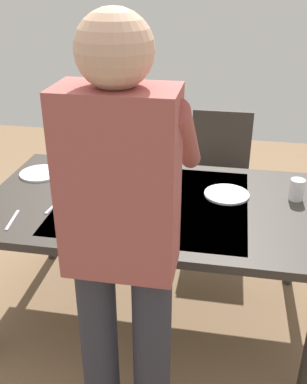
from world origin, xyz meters
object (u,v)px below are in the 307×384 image
Objects in this scene: person_server at (123,241)px; dinner_plate_near at (227,194)px; water_cup_near_right at (142,166)px; wine_glass_left at (123,150)px; serving_bowl_pasta at (94,218)px; chair_near at (219,171)px; dinner_plate_far at (40,173)px; dining_table at (153,212)px; wine_bottle at (160,196)px; water_cup_near_left at (297,190)px; water_cup_far_left at (93,170)px.

person_server is 0.97m from dinner_plate_near.
person_server is at bearing 98.38° from water_cup_near_right.
person_server is 1.19m from wine_glass_left.
serving_bowl_pasta is (-0.03, 0.67, -0.07)m from wine_glass_left.
chair_near is 3.96× the size of dinner_plate_far.
water_cup_near_right reaches higher than dining_table.
dining_table is at bearing -68.53° from wine_bottle.
dining_table is 11.18× the size of wine_glass_left.
dinner_plate_far is (0.75, -0.35, -0.10)m from wine_bottle.
wine_bottle is at bearing 77.03° from chair_near.
serving_bowl_pasta is 0.71m from dinner_plate_near.
chair_near is 3.03× the size of serving_bowl_pasta.
water_cup_near_right is at bearing -68.78° from wine_bottle.
wine_glass_left is at bearing -76.04° from person_server.
dinner_plate_far is at bearing -45.97° from serving_bowl_pasta.
serving_bowl_pasta is at bearing 34.42° from dinner_plate_near.
wine_glass_left is 0.66× the size of dinner_plate_near.
dining_table is 0.39m from dinner_plate_near.
water_cup_near_right is (-0.13, 0.07, -0.06)m from wine_glass_left.
water_cup_near_left reaches higher than water_cup_far_left.
dinner_plate_far is at bearing -52.96° from person_server.
person_server reaches higher than dinner_plate_near.
dinner_plate_far is (0.98, 0.67, 0.20)m from chair_near.
dinner_plate_near is (-0.36, -0.13, 0.07)m from dining_table.
dinner_plate_near is at bearing -110.29° from person_server.
dinner_plate_near is at bearing 174.04° from water_cup_far_left.
person_server reaches higher than serving_bowl_pasta.
person_server reaches higher than water_cup_far_left.
wine_bottle is at bearing 42.62° from dinner_plate_near.
wine_glass_left is at bearing -87.81° from serving_bowl_pasta.
wine_glass_left is (0.25, -0.40, 0.17)m from dining_table.
person_server is at bearing 53.34° from water_cup_near_left.
water_cup_near_right is at bearing -168.05° from dinner_plate_far.
dinner_plate_far is (0.46, -0.48, -0.03)m from serving_bowl_pasta.
water_cup_near_left is 0.48× the size of dinner_plate_near.
dining_table is at bearing 19.61° from dinner_plate_near.
dining_table is 7.34× the size of dinner_plate_far.
wine_bottle reaches higher than water_cup_near_right.
serving_bowl_pasta is 1.30× the size of dinner_plate_far.
water_cup_near_right is (0.18, -0.47, -0.07)m from wine_bottle.
chair_near reaches higher than water_cup_near_left.
dining_table is at bearing 151.48° from water_cup_far_left.
wine_bottle is at bearing 119.62° from wine_glass_left.
person_server reaches higher than chair_near.
dining_table is 0.72m from dinner_plate_far.
chair_near is at bearing -145.71° from dinner_plate_far.
wine_glass_left reaches higher than water_cup_far_left.
dinner_plate_near is (0.34, 0.02, -0.05)m from water_cup_near_left.
serving_bowl_pasta is at bearing 134.03° from dinner_plate_far.
serving_bowl_pasta is at bearing -61.48° from person_server.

